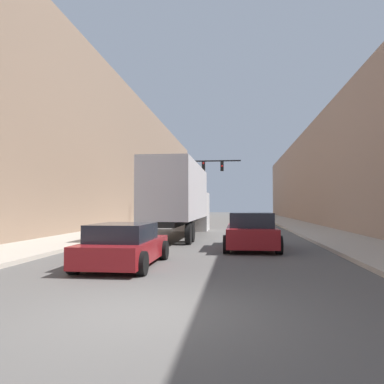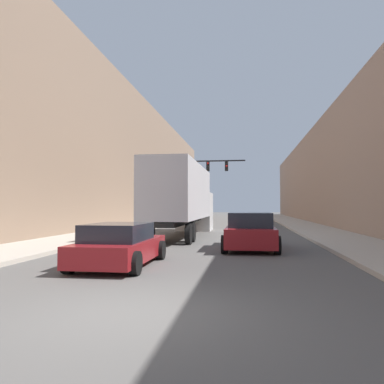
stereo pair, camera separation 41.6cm
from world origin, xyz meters
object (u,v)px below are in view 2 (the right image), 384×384
Objects in this scene: suv_car at (250,231)px; traffic_signal_gantry at (191,177)px; sedan_car at (120,245)px; semi_truck at (183,198)px.

suv_car is 0.68× the size of traffic_signal_gantry.
traffic_signal_gantry reaches higher than sedan_car.
semi_truck reaches higher than suv_car.
traffic_signal_gantry is (-5.27, 18.72, 3.82)m from suv_car.
semi_truck is 2.61× the size of suv_car.
suv_car is (3.98, 5.12, 0.12)m from sedan_car.
sedan_car is 24.19m from traffic_signal_gantry.
sedan_car is 0.88× the size of suv_car.
sedan_car is (-0.04, -11.44, -1.68)m from semi_truck.
suv_car is 19.82m from traffic_signal_gantry.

